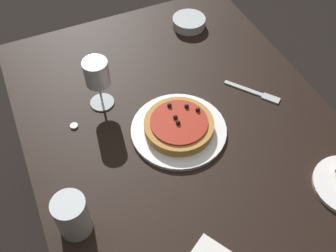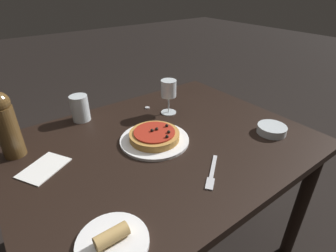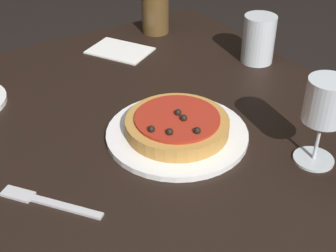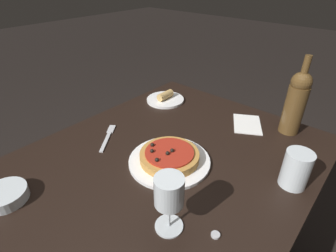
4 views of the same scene
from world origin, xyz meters
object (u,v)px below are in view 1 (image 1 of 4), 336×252
Objects in this scene: dining_table at (181,142)px; wine_glass at (97,75)px; pizza at (179,125)px; fork at (255,93)px; water_cup at (72,216)px; bottle_cap at (74,126)px; dinner_plate at (179,130)px; side_bowl at (189,22)px.

wine_glass reaches higher than dining_table.
pizza is (0.02, -0.02, 0.12)m from dining_table.
water_cup is at bearing -109.91° from fork.
pizza is 1.21× the size of wine_glass.
water_cup is at bearing -14.27° from bottle_cap.
pizza is 0.30m from fork.
water_cup is at bearing -64.53° from dinner_plate.
wine_glass is 1.38× the size of side_bowl.
side_bowl is at bearing 119.52° from bottle_cap.
fork is (-0.04, 0.30, -0.00)m from dinner_plate.
fork is at bearing 107.98° from water_cup.
dinner_plate is 0.32m from bottle_cap.
dining_table is 0.10m from dinner_plate.
bottle_cap is at bearing -61.95° from wine_glass.
wine_glass is 0.43m from water_cup.
bottle_cap is at bearing -117.29° from dinner_plate.
side_bowl is 0.62m from bottle_cap.
side_bowl reaches higher than bottle_cap.
fork is at bearing 79.65° from bottle_cap.
dining_table is at bearing 138.26° from pizza.
dinner_plate is 1.67× the size of wine_glass.
pizza is 8.68× the size of bottle_cap.
pizza is 0.52m from side_bowl.
dinner_plate is 0.02m from pizza.
dinner_plate is at bearing 115.47° from water_cup.
water_cup reaches higher than dining_table.
dinner_plate is 1.78× the size of fork.
fork is at bearing 97.81° from dinner_plate.
water_cup reaches higher than pizza.
pizza is at bearing 142.20° from dinner_plate.
side_bowl is at bearing 150.70° from dinner_plate.
dinner_plate reaches higher than bottle_cap.
side_bowl reaches higher than dinner_plate.
wine_glass is (-0.20, -0.17, 0.12)m from dinner_plate.
bottle_cap is at bearing -60.48° from side_bowl.
dinner_plate is 11.99× the size of bottle_cap.
bottle_cap reaches higher than dining_table.
pizza reaches higher than side_bowl.
dining_table is at bearing 46.95° from wine_glass.
bottle_cap is (-0.32, 0.08, -0.06)m from water_cup.
fork reaches higher than dining_table.
side_bowl is at bearing 148.14° from fork.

